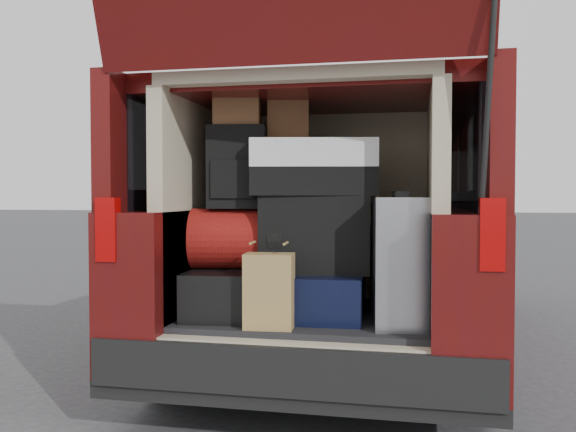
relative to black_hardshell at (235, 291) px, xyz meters
name	(u,v)px	position (x,y,z in m)	size (l,w,h in m)	color
ground	(301,432)	(0.38, -0.13, -0.67)	(80.00, 80.00, 0.00)	#333335
minivan	(344,229)	(0.38, 1.72, 0.24)	(1.90, 5.35, 2.77)	black
load_floor	(310,362)	(0.38, 0.14, -0.40)	(1.24, 1.05, 0.55)	black
black_hardshell	(235,291)	(0.00, 0.00, 0.00)	(0.44, 0.60, 0.24)	black
navy_hardshell	(322,295)	(0.46, 0.02, -0.01)	(0.43, 0.53, 0.23)	black
silver_roller	(400,261)	(0.86, -0.09, 0.19)	(0.26, 0.41, 0.62)	silver
kraft_bag	(269,291)	(0.26, -0.29, 0.06)	(0.23, 0.15, 0.36)	#AA894C
red_duffel	(238,239)	(0.02, 0.01, 0.28)	(0.49, 0.32, 0.32)	#9C1C0E
black_soft_case	(314,234)	(0.42, 0.05, 0.31)	(0.55, 0.33, 0.40)	black
backpack	(238,167)	(0.02, 0.00, 0.66)	(0.30, 0.18, 0.43)	black
twotone_duffel	(313,168)	(0.41, 0.04, 0.65)	(0.64, 0.33, 0.29)	white
grocery_sack_lower	(237,106)	(0.01, 0.02, 0.98)	(0.24, 0.19, 0.22)	brown
grocery_sack_upper	(288,122)	(0.26, 0.14, 0.90)	(0.22, 0.18, 0.22)	brown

